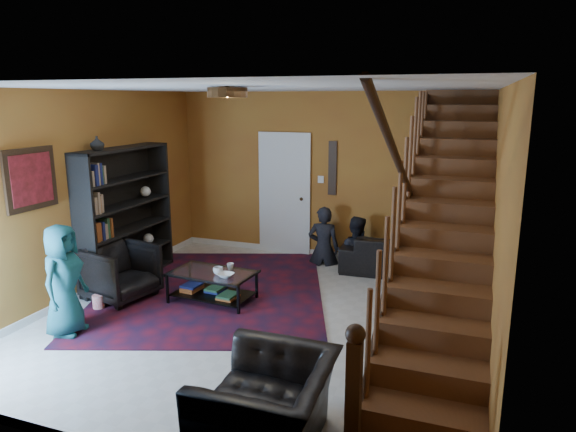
# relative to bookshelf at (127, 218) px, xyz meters

# --- Properties ---
(floor) EXTENTS (5.50, 5.50, 0.00)m
(floor) POSITION_rel_bookshelf_xyz_m (2.40, -0.60, -0.96)
(floor) COLOR beige
(floor) RESTS_ON ground
(room) EXTENTS (5.50, 5.50, 5.50)m
(room) POSITION_rel_bookshelf_xyz_m (1.07, 0.73, -0.91)
(room) COLOR #A66C24
(room) RESTS_ON ground
(staircase) EXTENTS (0.95, 5.02, 3.18)m
(staircase) POSITION_rel_bookshelf_xyz_m (4.53, -0.60, 0.43)
(staircase) COLOR brown
(staircase) RESTS_ON floor
(bookshelf) EXTENTS (0.35, 1.80, 2.00)m
(bookshelf) POSITION_rel_bookshelf_xyz_m (0.00, 0.00, 0.00)
(bookshelf) COLOR black
(bookshelf) RESTS_ON floor
(door) EXTENTS (0.82, 0.05, 2.05)m
(door) POSITION_rel_bookshelf_xyz_m (1.70, 2.12, 0.06)
(door) COLOR silver
(door) RESTS_ON floor
(framed_picture) EXTENTS (0.04, 0.74, 0.74)m
(framed_picture) POSITION_rel_bookshelf_xyz_m (-0.17, -1.50, 0.79)
(framed_picture) COLOR maroon
(framed_picture) RESTS_ON room
(wall_hanging) EXTENTS (0.14, 0.03, 0.90)m
(wall_hanging) POSITION_rel_bookshelf_xyz_m (2.55, 2.13, 0.59)
(wall_hanging) COLOR black
(wall_hanging) RESTS_ON room
(ceiling_fixture) EXTENTS (0.40, 0.40, 0.10)m
(ceiling_fixture) POSITION_rel_bookshelf_xyz_m (2.40, -1.40, 1.78)
(ceiling_fixture) COLOR #3F2814
(ceiling_fixture) RESTS_ON room
(rug) EXTENTS (4.11, 4.38, 0.02)m
(rug) POSITION_rel_bookshelf_xyz_m (1.38, -0.02, -0.96)
(rug) COLOR #4C0D18
(rug) RESTS_ON floor
(sofa) EXTENTS (2.07, 0.88, 0.60)m
(sofa) POSITION_rel_bookshelf_xyz_m (3.90, 1.70, -0.67)
(sofa) COLOR black
(sofa) RESTS_ON floor
(armchair_left) EXTENTS (0.98, 0.96, 0.76)m
(armchair_left) POSITION_rel_bookshelf_xyz_m (0.35, -0.67, -0.59)
(armchair_left) COLOR black
(armchair_left) RESTS_ON floor
(armchair_right) EXTENTS (0.98, 1.12, 0.71)m
(armchair_right) POSITION_rel_bookshelf_xyz_m (3.40, -2.85, -0.61)
(armchair_right) COLOR black
(armchair_right) RESTS_ON floor
(person_adult_a) EXTENTS (0.56, 0.40, 1.42)m
(person_adult_a) POSITION_rel_bookshelf_xyz_m (2.53, 1.75, -0.70)
(person_adult_a) COLOR black
(person_adult_a) RESTS_ON sofa
(person_adult_b) EXTENTS (0.66, 0.53, 1.30)m
(person_adult_b) POSITION_rel_bookshelf_xyz_m (3.06, 1.75, -0.77)
(person_adult_b) COLOR black
(person_adult_b) RESTS_ON sofa
(person_child) EXTENTS (0.51, 0.70, 1.31)m
(person_child) POSITION_rel_bookshelf_xyz_m (0.45, -1.78, -0.31)
(person_child) COLOR #1A5263
(person_child) RESTS_ON armchair_left
(coffee_table) EXTENTS (1.14, 0.72, 0.42)m
(coffee_table) POSITION_rel_bookshelf_xyz_m (1.58, -0.34, -0.73)
(coffee_table) COLOR black
(coffee_table) RESTS_ON floor
(cup_a) EXTENTS (0.13, 0.13, 0.10)m
(cup_a) POSITION_rel_bookshelf_xyz_m (1.70, -0.40, -0.49)
(cup_a) COLOR #999999
(cup_a) RESTS_ON coffee_table
(cup_b) EXTENTS (0.11, 0.11, 0.09)m
(cup_b) POSITION_rel_bookshelf_xyz_m (1.77, -0.18, -0.50)
(cup_b) COLOR #999999
(cup_b) RESTS_ON coffee_table
(bowl) EXTENTS (0.22, 0.22, 0.05)m
(bowl) POSITION_rel_bookshelf_xyz_m (1.85, -0.46, -0.52)
(bowl) COLOR #999999
(bowl) RESTS_ON coffee_table
(vase) EXTENTS (0.18, 0.18, 0.19)m
(vase) POSITION_rel_bookshelf_xyz_m (-0.00, -0.50, 1.13)
(vase) COLOR #999999
(vase) RESTS_ON bookshelf
(popcorn_bucket) EXTENTS (0.17, 0.17, 0.17)m
(popcorn_bucket) POSITION_rel_bookshelf_xyz_m (0.30, -1.08, -0.86)
(popcorn_bucket) COLOR red
(popcorn_bucket) RESTS_ON rug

